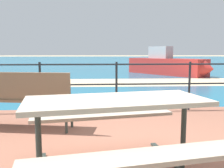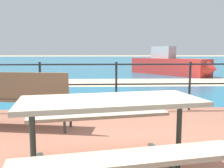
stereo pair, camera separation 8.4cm
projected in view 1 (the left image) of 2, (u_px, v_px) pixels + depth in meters
name	position (u px, v px, depth m)	size (l,w,h in m)	color
patio_paving	(136.00, 167.00, 2.56)	(6.40, 5.20, 0.06)	#935B47
sea_water	(97.00, 60.00, 42.15)	(90.00, 90.00, 0.01)	#196B8E
beach_strip	(105.00, 82.00, 10.13)	(54.00, 2.68, 0.01)	beige
picnic_table	(116.00, 119.00, 2.17)	(1.79, 1.68, 0.76)	tan
park_bench	(18.00, 94.00, 3.63)	(1.70, 0.70, 0.88)	#7A6047
railing_fence	(116.00, 80.00, 4.83)	(5.94, 0.04, 0.98)	#1E2328
boat_near	(167.00, 65.00, 13.75)	(3.79, 4.96, 1.57)	red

